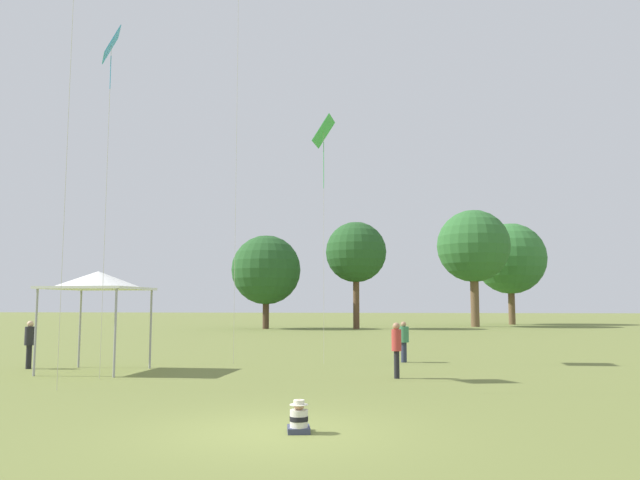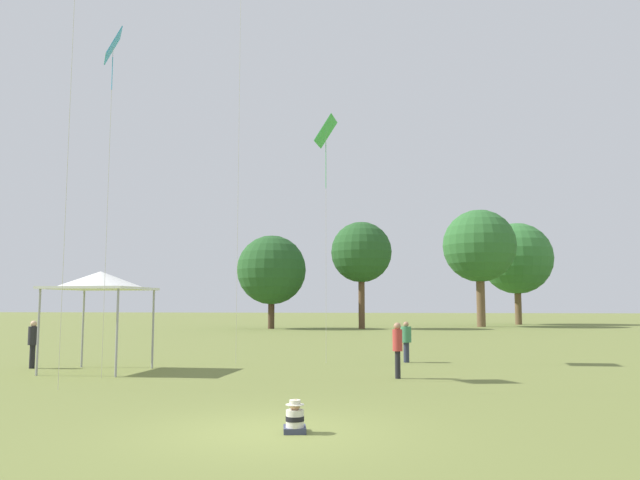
# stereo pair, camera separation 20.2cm
# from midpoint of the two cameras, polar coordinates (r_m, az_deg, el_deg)

# --- Properties ---
(ground_plane) EXTENTS (300.00, 300.00, 0.00)m
(ground_plane) POSITION_cam_midpoint_polar(r_m,az_deg,el_deg) (11.23, -4.86, -17.17)
(ground_plane) COLOR olive
(seated_toddler) EXTENTS (0.47, 0.54, 0.57)m
(seated_toddler) POSITION_cam_midpoint_polar(r_m,az_deg,el_deg) (11.15, -2.49, -16.05)
(seated_toddler) COLOR #383D56
(seated_toddler) RESTS_ON ground
(person_standing_0) EXTENTS (0.39, 0.39, 1.63)m
(person_standing_0) POSITION_cam_midpoint_polar(r_m,az_deg,el_deg) (23.91, -25.24, -8.27)
(person_standing_0) COLOR black
(person_standing_0) RESTS_ON ground
(person_standing_1) EXTENTS (0.41, 0.41, 1.65)m
(person_standing_1) POSITION_cam_midpoint_polar(r_m,az_deg,el_deg) (19.02, 6.70, -9.46)
(person_standing_1) COLOR black
(person_standing_1) RESTS_ON ground
(person_standing_2) EXTENTS (0.46, 0.46, 1.54)m
(person_standing_2) POSITION_cam_midpoint_polar(r_m,az_deg,el_deg) (24.26, 7.42, -8.91)
(person_standing_2) COLOR #282D42
(person_standing_2) RESTS_ON ground
(canopy_tent) EXTENTS (2.98, 2.98, 3.29)m
(canopy_tent) POSITION_cam_midpoint_polar(r_m,az_deg,el_deg) (21.91, -19.88, -3.55)
(canopy_tent) COLOR white
(canopy_tent) RESTS_ON ground
(kite_0) EXTENTS (0.79, 1.29, 9.42)m
(kite_0) POSITION_cam_midpoint_polar(r_m,az_deg,el_deg) (24.58, 0.10, 9.50)
(kite_0) COLOR green
(kite_0) RESTS_ON ground
(kite_3) EXTENTS (0.92, 1.14, 10.74)m
(kite_3) POSITION_cam_midpoint_polar(r_m,az_deg,el_deg) (21.33, -18.82, 15.82)
(kite_3) COLOR #339EDB
(kite_3) RESTS_ON ground
(distant_tree_0) EXTENTS (6.26, 6.26, 8.44)m
(distant_tree_0) POSITION_cam_midpoint_polar(r_m,az_deg,el_deg) (56.77, -5.04, -2.74)
(distant_tree_0) COLOR #473323
(distant_tree_0) RESTS_ON ground
(distant_tree_1) EXTENTS (5.49, 5.49, 9.66)m
(distant_tree_1) POSITION_cam_midpoint_polar(r_m,az_deg,el_deg) (56.61, 3.20, -1.15)
(distant_tree_1) COLOR brown
(distant_tree_1) RESTS_ON ground
(distant_tree_2) EXTENTS (7.17, 7.17, 11.55)m
(distant_tree_2) POSITION_cam_midpoint_polar(r_m,az_deg,el_deg) (63.66, 13.76, -0.58)
(distant_tree_2) COLOR brown
(distant_tree_2) RESTS_ON ground
(distant_tree_3) EXTENTS (7.78, 7.78, 11.10)m
(distant_tree_3) POSITION_cam_midpoint_polar(r_m,az_deg,el_deg) (71.71, 16.92, -1.65)
(distant_tree_3) COLOR brown
(distant_tree_3) RESTS_ON ground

